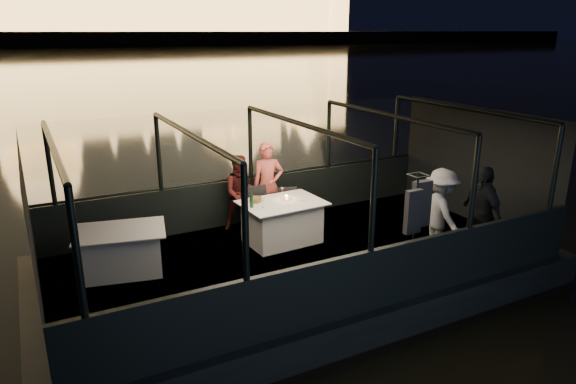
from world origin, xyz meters
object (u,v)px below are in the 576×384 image
chair_port_right (291,208)px  dining_table_central (282,222)px  dining_table_aft (122,250)px  passenger_stripe (441,208)px  person_man_maroon (241,192)px  passenger_dark (482,210)px  coat_stand (414,225)px  person_woman_coral (268,189)px  chair_port_left (260,212)px  wine_bottle (252,199)px

chair_port_right → dining_table_central: bearing=-118.5°
dining_table_aft → passenger_stripe: bearing=-20.1°
person_man_maroon → passenger_dark: bearing=-34.3°
dining_table_aft → chair_port_right: 3.27m
dining_table_aft → coat_stand: size_ratio=0.79×
dining_table_central → coat_stand: bearing=-63.5°
dining_table_central → person_woman_coral: size_ratio=0.87×
dining_table_central → passenger_stripe: bearing=-39.5°
coat_stand → passenger_stripe: coat_stand is taller
person_woman_coral → passenger_stripe: size_ratio=1.08×
dining_table_aft → passenger_dark: 5.91m
person_woman_coral → passenger_dark: 3.93m
chair_port_left → person_woman_coral: size_ratio=0.54×
dining_table_central → passenger_stripe: (2.12, -1.74, 0.47)m
dining_table_aft → wine_bottle: 2.28m
dining_table_aft → person_woman_coral: (2.97, 0.83, 0.36)m
chair_port_left → passenger_stripe: passenger_stripe is taller
chair_port_right → coat_stand: size_ratio=0.47×
wine_bottle → coat_stand: bearing=-52.4°
person_woman_coral → dining_table_aft: bearing=-149.8°
passenger_stripe → wine_bottle: (-2.72, 1.73, 0.06)m
passenger_stripe → person_man_maroon: bearing=53.6°
passenger_dark → wine_bottle: bearing=-111.5°
dining_table_aft → passenger_stripe: 5.28m
dining_table_central → wine_bottle: (-0.60, -0.01, 0.53)m
chair_port_right → passenger_dark: 3.43m
dining_table_aft → person_woman_coral: person_woman_coral is taller
dining_table_central → person_woman_coral: (0.15, 0.89, 0.36)m
chair_port_left → chair_port_right: chair_port_left is taller
passenger_stripe → person_woman_coral: bearing=47.2°
dining_table_aft → person_woman_coral: size_ratio=0.82×
passenger_stripe → chair_port_left: bearing=56.7°
dining_table_central → person_man_maroon: bearing=113.2°
chair_port_left → passenger_dark: (2.87, -2.62, 0.40)m
passenger_dark → wine_bottle: 3.88m
dining_table_central → dining_table_aft: size_ratio=1.06×
coat_stand → passenger_stripe: 1.12m
dining_table_central → coat_stand: size_ratio=0.84×
chair_port_left → person_man_maroon: size_ratio=0.62×
person_woman_coral → wine_bottle: size_ratio=5.88×
chair_port_left → person_man_maroon: 0.57m
dining_table_aft → coat_stand: (3.94, -2.30, 0.51)m
dining_table_central → person_woman_coral: bearing=80.8°
coat_stand → dining_table_central: bearing=116.5°
dining_table_aft → wine_bottle: wine_bottle is taller
dining_table_central → passenger_dark: (2.65, -2.13, 0.47)m
dining_table_central → person_man_maroon: size_ratio=0.98×
chair_port_left → chair_port_right: (0.65, -0.04, 0.00)m
dining_table_central → passenger_stripe: passenger_stripe is taller
passenger_stripe → chair_port_right: bearing=48.0°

